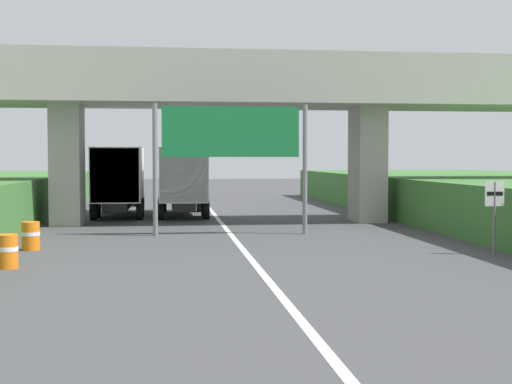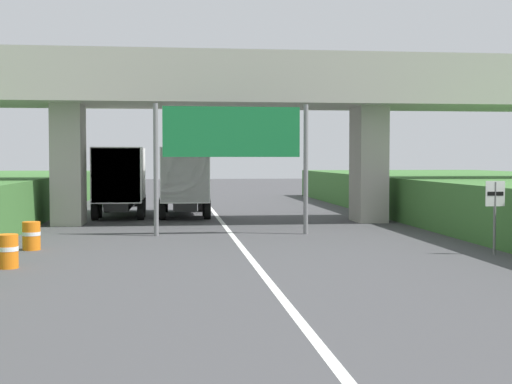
% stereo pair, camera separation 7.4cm
% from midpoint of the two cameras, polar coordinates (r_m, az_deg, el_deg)
% --- Properties ---
extents(lane_centre_stripe, '(0.20, 86.73, 0.01)m').
position_cam_midpoint_polar(lane_centre_stripe, '(26.96, -1.72, -3.53)').
color(lane_centre_stripe, white).
rests_on(lane_centre_stripe, ground).
extents(overpass_bridge, '(40.00, 4.80, 7.46)m').
position_cam_midpoint_polar(overpass_bridge, '(32.73, -2.63, 7.35)').
color(overpass_bridge, '#ADA89E').
rests_on(overpass_bridge, ground).
extents(overhead_highway_sign, '(5.88, 0.18, 4.96)m').
position_cam_midpoint_polar(overhead_highway_sign, '(27.44, -1.85, 4.15)').
color(overhead_highway_sign, slate).
rests_on(overhead_highway_sign, ground).
extents(speed_limit_sign, '(0.60, 0.08, 2.23)m').
position_cam_midpoint_polar(speed_limit_sign, '(22.94, 18.38, -1.06)').
color(speed_limit_sign, slate).
rests_on(speed_limit_sign, ground).
extents(truck_green, '(2.44, 7.30, 3.44)m').
position_cam_midpoint_polar(truck_green, '(37.06, -10.53, 1.10)').
color(truck_green, black).
rests_on(truck_green, ground).
extents(truck_silver, '(2.44, 7.30, 3.44)m').
position_cam_midpoint_polar(truck_silver, '(36.79, -5.65, 1.12)').
color(truck_silver, black).
rests_on(truck_silver, ground).
extents(car_white, '(1.86, 4.10, 1.72)m').
position_cam_midpoint_polar(car_white, '(45.80, -10.31, 0.04)').
color(car_white, silver).
rests_on(car_white, ground).
extents(construction_barrel_3, '(0.57, 0.57, 0.90)m').
position_cam_midpoint_polar(construction_barrel_3, '(20.29, -18.88, -4.42)').
color(construction_barrel_3, orange).
rests_on(construction_barrel_3, ground).
extents(construction_barrel_4, '(0.57, 0.57, 0.90)m').
position_cam_midpoint_polar(construction_barrel_4, '(24.07, -17.18, -3.30)').
color(construction_barrel_4, orange).
rests_on(construction_barrel_4, ground).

